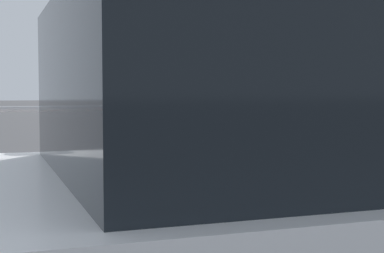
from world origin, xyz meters
TOP-DOWN VIEW (x-y plane):
  - sidewalk_curb at (0.00, 1.53)m, footprint 36.00×3.05m
  - parking_meter at (-0.25, 0.34)m, footprint 0.17×0.18m
  - pedestrian_at_meter at (-0.78, 0.39)m, footprint 0.65×0.48m
  - parked_sedan_white at (-0.45, -1.26)m, footprint 4.60×1.83m
  - background_railing at (-0.00, 2.86)m, footprint 24.06×0.06m

SIDE VIEW (x-z plane):
  - sidewalk_curb at x=0.00m, z-range 0.00..0.16m
  - parked_sedan_white at x=-0.45m, z-range -0.01..1.75m
  - background_railing at x=0.00m, z-range 0.40..1.50m
  - pedestrian_at_meter at x=-0.78m, z-range 0.30..2.08m
  - parking_meter at x=-0.25m, z-range 0.49..1.97m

